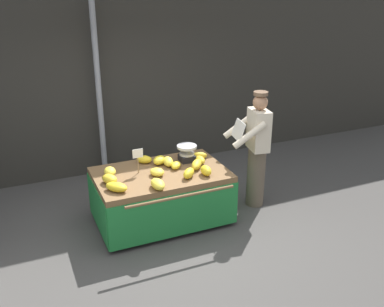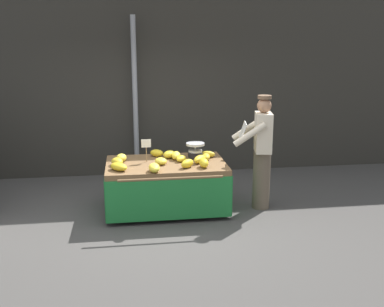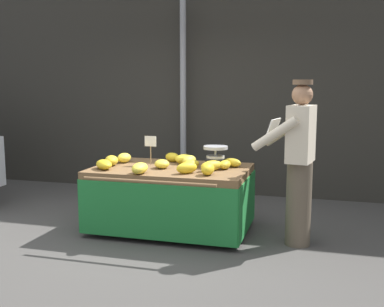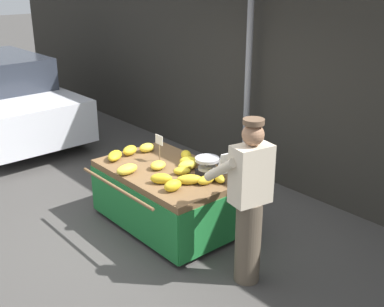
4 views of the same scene
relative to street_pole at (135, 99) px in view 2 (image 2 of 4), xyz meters
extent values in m
plane|color=#423F3D|center=(0.22, -2.36, -1.45)|extent=(60.00, 60.00, 0.00)
cube|color=#2D2B26|center=(0.22, 0.33, 0.42)|extent=(16.00, 0.24, 3.74)
cylinder|color=gray|center=(0.00, 0.00, 0.00)|extent=(0.09, 0.09, 2.90)
cube|color=brown|center=(0.39, -1.76, -0.76)|extent=(1.74, 1.10, 0.08)
cylinder|color=black|center=(-0.41, -1.76, -1.11)|extent=(0.05, 0.68, 0.68)
cylinder|color=#B7B7BC|center=(-0.44, -1.76, -1.11)|extent=(0.01, 0.12, 0.12)
cylinder|color=black|center=(1.18, -1.76, -1.11)|extent=(0.05, 0.68, 0.68)
cylinder|color=#B7B7BC|center=(1.21, -1.76, -1.11)|extent=(0.01, 0.12, 0.12)
cylinder|color=#4C4742|center=(0.39, -1.29, -1.12)|extent=(0.05, 0.05, 0.66)
cube|color=#1E7233|center=(0.39, -2.31, -1.09)|extent=(1.74, 0.02, 0.60)
cube|color=#1E7233|center=(0.39, -1.21, -1.09)|extent=(1.74, 0.02, 0.60)
cube|color=#1E7233|center=(-0.49, -1.76, -1.09)|extent=(0.02, 1.10, 0.60)
cube|color=#1E7233|center=(1.26, -1.76, -1.09)|extent=(0.02, 1.10, 0.60)
cylinder|color=brown|center=(0.39, -2.49, -0.74)|extent=(1.39, 0.04, 0.04)
cube|color=black|center=(0.86, -1.55, -0.67)|extent=(0.20, 0.20, 0.09)
cylinder|color=#B7B7BC|center=(0.86, -1.55, -0.57)|extent=(0.02, 0.02, 0.11)
cylinder|color=#B7B7BC|center=(0.86, -1.55, -0.50)|extent=(0.28, 0.28, 0.03)
cylinder|color=#B7B7BC|center=(0.86, -1.55, -0.61)|extent=(0.21, 0.21, 0.03)
cylinder|color=#997A51|center=(0.11, -1.67, -0.61)|extent=(0.01, 0.01, 0.22)
cube|color=white|center=(0.11, -1.67, -0.44)|extent=(0.14, 0.01, 0.12)
ellipsoid|color=yellow|center=(0.55, -1.60, -0.66)|extent=(0.17, 0.26, 0.12)
ellipsoid|color=gold|center=(-0.29, -2.07, -0.66)|extent=(0.31, 0.33, 0.11)
ellipsoid|color=yellow|center=(-0.26, -1.60, -0.66)|extent=(0.16, 0.22, 0.12)
ellipsoid|color=gold|center=(0.90, -2.09, -0.65)|extent=(0.14, 0.22, 0.13)
ellipsoid|color=gold|center=(0.28, -1.38, -0.66)|extent=(0.25, 0.23, 0.11)
ellipsoid|color=yellow|center=(0.31, -1.84, -0.67)|extent=(0.23, 0.25, 0.10)
ellipsoid|color=gold|center=(0.88, -1.84, -0.66)|extent=(0.27, 0.31, 0.11)
ellipsoid|color=yellow|center=(0.62, -1.73, -0.67)|extent=(0.22, 0.23, 0.09)
ellipsoid|color=gold|center=(0.66, -2.07, -0.66)|extent=(0.25, 0.26, 0.12)
ellipsoid|color=yellow|center=(0.46, -1.50, -0.66)|extent=(0.27, 0.27, 0.12)
ellipsoid|color=gold|center=(1.05, -1.54, -0.67)|extent=(0.25, 0.19, 0.10)
ellipsoid|color=gold|center=(1.00, -1.70, -0.67)|extent=(0.14, 0.22, 0.10)
ellipsoid|color=yellow|center=(0.19, -2.21, -0.66)|extent=(0.16, 0.28, 0.12)
ellipsoid|color=gold|center=(-0.32, -1.83, -0.66)|extent=(0.23, 0.27, 0.12)
cylinder|color=brown|center=(1.82, -1.87, -1.01)|extent=(0.26, 0.26, 0.88)
cube|color=beige|center=(1.82, -1.87, -0.28)|extent=(0.29, 0.41, 0.58)
sphere|color=#9E7051|center=(1.82, -1.87, 0.11)|extent=(0.21, 0.21, 0.21)
cylinder|color=brown|center=(1.82, -1.87, 0.24)|extent=(0.20, 0.20, 0.05)
cylinder|color=beige|center=(1.57, -2.04, -0.27)|extent=(0.49, 0.17, 0.37)
cylinder|color=beige|center=(1.64, -1.62, -0.27)|extent=(0.49, 0.17, 0.37)
cube|color=silver|center=(1.52, -1.81, -0.26)|extent=(0.15, 0.35, 0.25)
camera|label=1|loc=(-1.35, -6.74, 1.66)|focal=40.43mm
camera|label=2|loc=(-0.16, -8.20, 1.06)|focal=42.61mm
camera|label=3|loc=(2.01, -6.66, 0.21)|focal=43.16mm
camera|label=4|loc=(4.63, -5.02, 1.53)|focal=45.31mm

